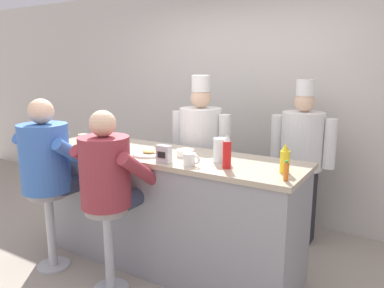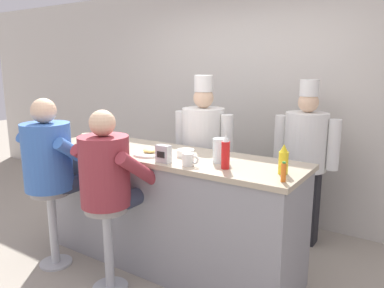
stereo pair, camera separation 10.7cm
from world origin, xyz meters
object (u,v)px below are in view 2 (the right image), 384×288
Objects in this scene: diner_seated_blue at (51,161)px; breakfast_plate at (149,153)px; napkin_dispenser_chrome at (163,154)px; cook_in_whites_near at (203,151)px; water_pitcher_clear at (220,150)px; coffee_mug_tan at (87,138)px; cereal_bowl at (186,153)px; cook_in_whites_far at (305,156)px; hot_sauce_bottle_orange at (284,172)px; coffee_mug_white at (189,159)px; ketchup_bottle_red at (226,153)px; diner_seated_maroon at (108,177)px; mustard_bottle_yellow at (283,160)px.

breakfast_plate is at bearing 29.75° from diner_seated_blue.
napkin_dispenser_chrome is 0.08× the size of cook_in_whites_near.
water_pitcher_clear is 1.36× the size of coffee_mug_tan.
cook_in_whites_far reaches higher than cereal_bowl.
hot_sauce_bottle_orange is 0.74m from coffee_mug_white.
coffee_mug_white is at bearing -12.64° from breakfast_plate.
napkin_dispenser_chrome is (-0.95, -0.04, 0.00)m from hot_sauce_bottle_orange.
cook_in_whites_far is (0.96, 1.23, -0.14)m from breakfast_plate.
napkin_dispenser_chrome is at bearing 16.14° from diner_seated_blue.
ketchup_bottle_red is 0.17× the size of diner_seated_blue.
diner_seated_blue is at bearing -170.49° from hot_sauce_bottle_orange.
coffee_mug_white is 1.01× the size of coffee_mug_tan.
hot_sauce_bottle_orange is at bearing -8.37° from ketchup_bottle_red.
diner_seated_maroon is at bearing -31.93° from coffee_mug_tan.
breakfast_plate is 0.17× the size of cook_in_whites_far.
coffee_mug_white is 0.97m from cook_in_whites_near.
ketchup_bottle_red is 0.15× the size of cook_in_whites_near.
coffee_mug_white is at bearing -164.50° from ketchup_bottle_red.
napkin_dispenser_chrome is 0.93m from cook_in_whites_near.
water_pitcher_clear is (-0.52, 0.04, -0.00)m from mustard_bottle_yellow.
mustard_bottle_yellow is 1.15m from breakfast_plate.
breakfast_plate is 0.49m from coffee_mug_white.
cook_in_whites_near is at bearing 102.12° from napkin_dispenser_chrome.
hot_sauce_bottle_orange is 0.09× the size of diner_seated_maroon.
breakfast_plate is (-1.15, -0.07, -0.08)m from mustard_bottle_yellow.
water_pitcher_clear is 0.64m from breakfast_plate.
water_pitcher_clear is 1.30× the size of cereal_bowl.
napkin_dispenser_chrome is 0.09× the size of diner_seated_blue.
mustard_bottle_yellow is 1.30m from cook_in_whites_near.
cook_in_whites_near reaches higher than coffee_mug_white.
diner_seated_blue is (-0.75, -0.43, -0.09)m from breakfast_plate.
napkin_dispenser_chrome is 1.06m from diner_seated_blue.
water_pitcher_clear is (-0.59, 0.21, 0.03)m from hot_sauce_bottle_orange.
diner_seated_blue is 0.92× the size of cook_in_whites_far.
diner_seated_maroon is 1.94m from cook_in_whites_far.
mustard_bottle_yellow is (0.40, 0.10, -0.02)m from ketchup_bottle_red.
breakfast_plate is at bearing 177.63° from ketchup_bottle_red.
cook_in_whites_far is (1.81, 1.16, -0.17)m from coffee_mug_tan.
diner_seated_maroon reaches higher than water_pitcher_clear.
cook_in_whites_far is (0.21, 1.26, -0.25)m from ketchup_bottle_red.
cook_in_whites_near is at bearing 37.36° from coffee_mug_tan.
water_pitcher_clear is 1.35× the size of coffee_mug_white.
coffee_mug_tan is 2.15m from cook_in_whites_far.
diner_seated_blue is at bearing -165.24° from mustard_bottle_yellow.
coffee_mug_tan is 0.51m from diner_seated_blue.
mustard_bottle_yellow reaches higher than hot_sauce_bottle_orange.
diner_seated_maroon reaches higher than mustard_bottle_yellow.
napkin_dispenser_chrome is at bearing -145.64° from water_pitcher_clear.
hot_sauce_bottle_orange is (0.46, -0.07, -0.05)m from ketchup_bottle_red.
coffee_mug_tan is (-1.32, 0.17, -0.00)m from coffee_mug_white.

